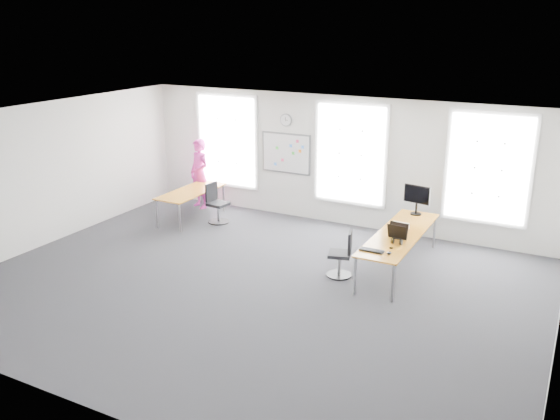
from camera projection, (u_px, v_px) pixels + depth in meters
The scene contains 22 objects.
floor at pixel (252, 286), 10.72m from camera, with size 10.00×10.00×0.00m, color #26262B.
ceiling at pixel (250, 121), 9.80m from camera, with size 10.00×10.00×0.00m, color white.
wall_back at pixel (339, 161), 13.64m from camera, with size 10.00×10.00×0.00m, color white.
wall_front at pixel (78, 299), 6.89m from camera, with size 10.00×10.00×0.00m, color white.
wall_left at pixel (46, 174), 12.47m from camera, with size 10.00×10.00×0.00m, color white.
window_left at pixel (228, 141), 14.88m from camera, with size 1.60×0.06×2.20m, color silver.
window_mid at pixel (351, 154), 13.42m from camera, with size 1.60×0.06×2.20m, color silver.
window_right at pixel (488, 169), 12.09m from camera, with size 1.60×0.06×2.20m, color silver.
desk_right at pixel (399, 235), 11.27m from camera, with size 0.80×3.00×0.73m.
desk_left at pixel (191, 193), 14.16m from camera, with size 0.77×1.94×0.71m.
chair_right at pixel (342, 256), 11.04m from camera, with size 0.50×0.50×0.90m.
chair_left at pixel (216, 205), 14.02m from camera, with size 0.50×0.50×0.94m.
person at pixel (200, 174), 15.00m from camera, with size 0.65×0.42×1.77m, color #D2309F.
whiteboard at pixel (286, 153), 14.19m from camera, with size 1.20×0.03×0.90m, color white.
wall_clock at pixel (286, 120), 13.95m from camera, with size 0.30×0.30×0.04m, color gray.
keyboard at pixel (372, 251), 10.38m from camera, with size 0.43×0.15×0.02m, color black.
mouse at pixel (389, 253), 10.23m from camera, with size 0.08×0.12×0.05m, color black.
lens_cap at pixel (391, 248), 10.52m from camera, with size 0.07×0.07×0.01m, color black.
headphones at pixel (396, 241), 10.69m from camera, with size 0.20×0.11×0.12m.
laptop_sleeve at pixel (398, 231), 10.93m from camera, with size 0.37×0.23×0.30m.
paper_stack at pixel (400, 226), 11.46m from camera, with size 0.32×0.24×0.11m, color beige.
monitor at pixel (417, 197), 12.22m from camera, with size 0.56×0.23×0.63m.
Camera 1 is at (4.98, -8.44, 4.60)m, focal length 38.00 mm.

